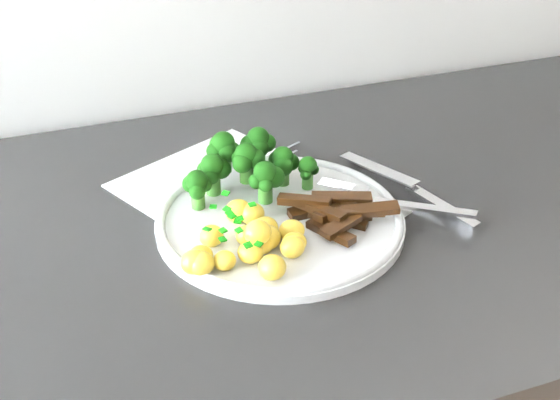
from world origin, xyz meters
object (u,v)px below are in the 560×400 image
at_px(potatoes, 250,241).
at_px(fork, 399,201).
at_px(beef_strips, 336,212).
at_px(knife, 423,196).
at_px(plate, 280,219).
at_px(recipe_paper, 252,198).
at_px(broccoli, 247,162).

distance_m(potatoes, fork, 0.17).
bearing_deg(beef_strips, potatoes, -167.96).
height_order(potatoes, beef_strips, potatoes).
bearing_deg(knife, fork, -160.24).
bearing_deg(fork, beef_strips, 178.52).
relative_size(potatoes, knife, 0.69).
height_order(potatoes, knife, potatoes).
xyz_separation_m(fork, knife, (0.04, 0.01, -0.01)).
height_order(plate, fork, fork).
xyz_separation_m(recipe_paper, fork, (0.13, -0.08, 0.02)).
height_order(recipe_paper, potatoes, potatoes).
distance_m(potatoes, knife, 0.21).
height_order(broccoli, beef_strips, broccoli).
relative_size(potatoes, beef_strips, 1.14).
relative_size(plate, knife, 1.39).
relative_size(plate, potatoes, 2.00).
xyz_separation_m(recipe_paper, beef_strips, (0.06, -0.08, 0.02)).
bearing_deg(broccoli, potatoes, -106.69).
xyz_separation_m(beef_strips, knife, (0.11, 0.01, -0.01)).
xyz_separation_m(broccoli, potatoes, (-0.03, -0.11, -0.02)).
distance_m(recipe_paper, broccoli, 0.04).
xyz_separation_m(plate, knife, (0.16, -0.01, 0.00)).
xyz_separation_m(broccoli, knife, (0.17, -0.08, -0.03)).
relative_size(recipe_paper, plate, 1.33).
bearing_deg(fork, knife, 19.76).
bearing_deg(plate, broccoli, 101.57).
distance_m(plate, fork, 0.13).
xyz_separation_m(plate, beef_strips, (0.05, -0.02, 0.01)).
height_order(plate, broccoli, broccoli).
height_order(recipe_paper, fork, fork).
bearing_deg(recipe_paper, plate, -78.66).
relative_size(recipe_paper, potatoes, 2.67).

